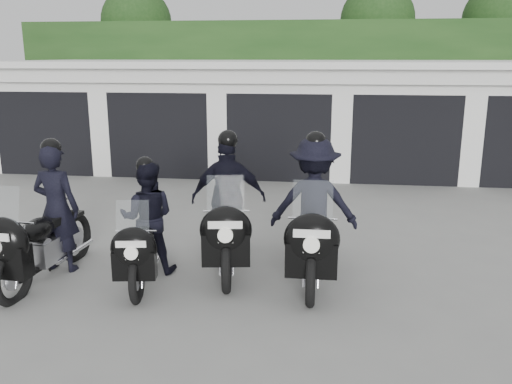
# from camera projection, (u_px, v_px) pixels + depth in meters

# --- Properties ---
(ground) EXTENTS (80.00, 80.00, 0.00)m
(ground) POSITION_uv_depth(u_px,v_px,m) (248.00, 259.00, 8.54)
(ground) COLOR gray
(ground) RESTS_ON ground
(garage_block) EXTENTS (16.40, 6.80, 2.96)m
(garage_block) POSITION_uv_depth(u_px,v_px,m) (286.00, 114.00, 15.94)
(garage_block) COLOR white
(garage_block) RESTS_ON ground
(background_vegetation) EXTENTS (20.00, 3.90, 5.80)m
(background_vegetation) POSITION_uv_depth(u_px,v_px,m) (306.00, 65.00, 20.24)
(background_vegetation) COLOR #1B3A15
(background_vegetation) RESTS_ON ground
(police_bike_a) EXTENTS (0.82, 2.34, 2.04)m
(police_bike_a) POSITION_uv_depth(u_px,v_px,m) (45.00, 224.00, 7.62)
(police_bike_a) COLOR black
(police_bike_a) RESTS_ON ground
(police_bike_b) EXTENTS (0.92, 2.04, 1.78)m
(police_bike_b) POSITION_uv_depth(u_px,v_px,m) (146.00, 227.00, 7.69)
(police_bike_b) COLOR black
(police_bike_b) RESTS_ON ground
(police_bike_c) EXTENTS (1.22, 2.40, 2.10)m
(police_bike_c) POSITION_uv_depth(u_px,v_px,m) (228.00, 208.00, 8.15)
(police_bike_c) COLOR black
(police_bike_c) RESTS_ON ground
(police_bike_d) EXTENTS (1.28, 2.45, 2.13)m
(police_bike_d) POSITION_uv_depth(u_px,v_px,m) (314.00, 213.00, 7.77)
(police_bike_d) COLOR black
(police_bike_d) RESTS_ON ground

